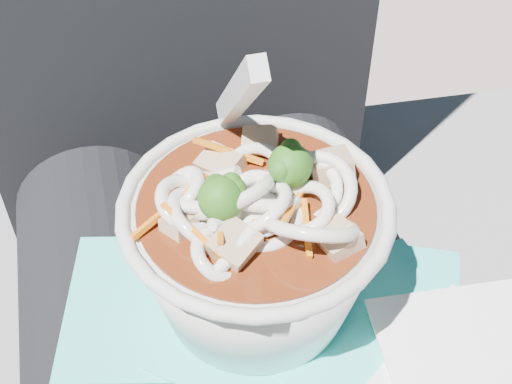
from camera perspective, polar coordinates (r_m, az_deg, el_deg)
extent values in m
cylinder|color=black|center=(0.56, 8.78, -13.93)|extent=(0.14, 0.48, 0.14)
cube|color=#32D4C8|center=(0.47, 3.32, -15.05)|extent=(0.17, 0.17, 0.00)
cube|color=#32D4C8|center=(0.50, 4.84, -9.87)|extent=(0.24, 0.22, 0.00)
cube|color=#32D4C8|center=(0.49, 10.28, -11.55)|extent=(0.14, 0.16, 0.00)
cube|color=#32D4C8|center=(0.50, 4.68, -8.85)|extent=(0.14, 0.11, 0.00)
cube|color=#32D4C8|center=(0.50, -7.81, -8.95)|extent=(0.15, 0.15, 0.00)
cube|color=#32D4C8|center=(0.48, 1.63, -10.41)|extent=(0.19, 0.19, 0.00)
cube|color=#32D4C8|center=(0.48, 9.02, -11.23)|extent=(0.17, 0.17, 0.00)
cube|color=white|center=(0.48, 17.44, -12.91)|extent=(0.12, 0.12, 0.00)
torus|color=silver|center=(0.42, 0.00, -1.15)|extent=(0.17, 0.17, 0.01)
cylinder|color=#4D1C0B|center=(0.42, 0.00, -1.43)|extent=(0.14, 0.14, 0.01)
torus|color=white|center=(0.42, 0.06, -0.30)|extent=(0.07, 0.05, 0.05)
torus|color=white|center=(0.43, 3.90, 0.16)|extent=(0.07, 0.06, 0.03)
torus|color=white|center=(0.41, 0.13, -2.16)|extent=(0.08, 0.08, 0.02)
torus|color=white|center=(0.42, 4.76, 0.12)|extent=(0.07, 0.07, 0.04)
torus|color=white|center=(0.41, 0.26, -1.30)|extent=(0.05, 0.05, 0.04)
torus|color=white|center=(0.41, -5.45, -1.02)|extent=(0.05, 0.06, 0.04)
torus|color=white|center=(0.39, -2.81, -5.07)|extent=(0.04, 0.04, 0.03)
torus|color=white|center=(0.40, 4.43, -2.74)|extent=(0.08, 0.07, 0.05)
torus|color=white|center=(0.42, -0.54, -0.99)|extent=(0.07, 0.07, 0.01)
torus|color=white|center=(0.44, 0.03, 1.45)|extent=(0.05, 0.05, 0.03)
torus|color=white|center=(0.42, -6.05, 0.08)|extent=(0.04, 0.05, 0.04)
torus|color=white|center=(0.42, 0.09, -0.51)|extent=(0.05, 0.05, 0.03)
torus|color=white|center=(0.41, 3.69, -1.37)|extent=(0.06, 0.06, 0.03)
torus|color=white|center=(0.41, -1.80, -0.38)|extent=(0.07, 0.05, 0.05)
torus|color=white|center=(0.41, -3.97, -2.26)|extent=(0.07, 0.07, 0.05)
torus|color=white|center=(0.42, 0.29, -0.19)|extent=(0.04, 0.04, 0.03)
torus|color=white|center=(0.42, -3.41, -0.66)|extent=(0.07, 0.06, 0.05)
cylinder|color=white|center=(0.40, -1.66, -1.97)|extent=(0.04, 0.03, 0.02)
cylinder|color=white|center=(0.43, -3.01, 1.02)|extent=(0.04, 0.02, 0.01)
cylinder|color=white|center=(0.39, -1.73, -4.79)|extent=(0.03, 0.02, 0.02)
cylinder|color=white|center=(0.43, -3.02, 1.18)|extent=(0.03, 0.02, 0.02)
cylinder|color=#5F9045|center=(0.42, 2.70, 0.95)|extent=(0.01, 0.01, 0.02)
sphere|color=#1B5112|center=(0.42, 2.75, 2.14)|extent=(0.03, 0.03, 0.03)
sphere|color=#1B5112|center=(0.42, 2.53, 3.09)|extent=(0.01, 0.01, 0.01)
sphere|color=#1B5112|center=(0.41, 2.00, 1.84)|extent=(0.01, 0.01, 0.01)
sphere|color=#1B5112|center=(0.41, 2.00, 1.70)|extent=(0.01, 0.01, 0.01)
sphere|color=#1B5112|center=(0.42, 2.80, 3.43)|extent=(0.01, 0.01, 0.01)
cylinder|color=#5F9045|center=(0.41, -2.75, -1.71)|extent=(0.01, 0.01, 0.02)
sphere|color=#1B5112|center=(0.40, -2.81, -0.53)|extent=(0.03, 0.03, 0.03)
sphere|color=#1B5112|center=(0.40, -1.69, 0.23)|extent=(0.01, 0.01, 0.01)
sphere|color=#1B5112|center=(0.40, -2.07, 0.21)|extent=(0.01, 0.01, 0.01)
sphere|color=#1B5112|center=(0.40, -2.01, 0.67)|extent=(0.01, 0.01, 0.01)
sphere|color=#1B5112|center=(0.40, -3.23, 0.56)|extent=(0.01, 0.01, 0.01)
cube|color=orange|center=(0.39, -5.17, -3.04)|extent=(0.03, 0.04, 0.01)
cube|color=orange|center=(0.41, -3.25, -0.61)|extent=(0.02, 0.04, 0.01)
cube|color=orange|center=(0.40, 2.90, -1.30)|extent=(0.03, 0.04, 0.02)
cube|color=orange|center=(0.41, -2.99, -1.81)|extent=(0.01, 0.05, 0.02)
cube|color=orange|center=(0.44, -2.23, 3.30)|extent=(0.04, 0.02, 0.02)
cube|color=orange|center=(0.41, -1.51, -2.14)|extent=(0.03, 0.03, 0.01)
cube|color=orange|center=(0.41, -6.80, -1.10)|extent=(0.05, 0.03, 0.01)
cube|color=orange|center=(0.40, 4.05, -2.88)|extent=(0.01, 0.04, 0.01)
cube|color=#A57B5D|center=(0.44, 5.99, 1.94)|extent=(0.03, 0.03, 0.02)
cube|color=#A57B5D|center=(0.46, 0.33, 3.99)|extent=(0.03, 0.03, 0.02)
cube|color=#A57B5D|center=(0.44, -2.82, 2.08)|extent=(0.03, 0.03, 0.02)
cube|color=#A57B5D|center=(0.41, -6.16, -2.65)|extent=(0.02, 0.03, 0.02)
cube|color=#A57B5D|center=(0.39, -1.73, -4.29)|extent=(0.03, 0.03, 0.02)
cube|color=#A57B5D|center=(0.40, 6.55, -3.90)|extent=(0.03, 0.03, 0.02)
ellipsoid|color=white|center=(0.41, 0.22, -1.57)|extent=(0.03, 0.04, 0.01)
cube|color=white|center=(0.41, -1.34, 7.83)|extent=(0.01, 0.10, 0.11)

